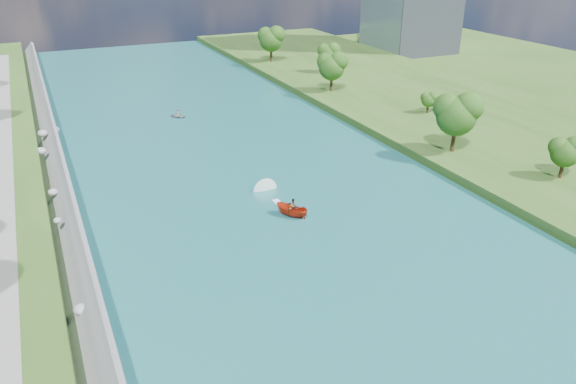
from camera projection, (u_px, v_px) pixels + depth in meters
name	position (u px, v px, depth m)	size (l,w,h in m)	color
ground	(308.00, 243.00, 66.69)	(260.00, 260.00, 0.00)	#2D5119
river_water	(248.00, 181.00, 83.17)	(55.00, 240.00, 0.10)	#195E62
berm_east	(503.00, 132.00, 101.70)	(44.00, 240.00, 1.50)	#2D5119
riprap_bank	(61.00, 204.00, 72.18)	(4.76, 236.00, 4.14)	slate
riverside_path	(1.00, 199.00, 69.34)	(3.00, 200.00, 0.10)	gray
trees_east	(406.00, 90.00, 105.87)	(17.97, 137.15, 11.30)	#254713
motorboat	(288.00, 207.00, 73.47)	(4.05, 19.10, 2.16)	#B0270E
raft	(179.00, 115.00, 111.80)	(3.93, 4.07, 1.58)	gray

